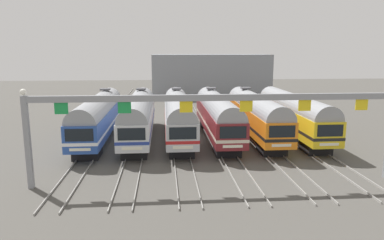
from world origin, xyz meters
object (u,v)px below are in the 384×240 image
Objects in this scene: commuter_train_silver at (139,115)px; commuter_train_orange at (255,113)px; commuter_train_blue at (99,116)px; commuter_train_yellow at (293,113)px; catenary_gantry at (216,110)px; commuter_train_stainless at (178,114)px; commuter_train_maroon at (217,114)px.

commuter_train_silver is 1.00× the size of commuter_train_orange.
commuter_train_yellow is (21.18, -0.00, -0.00)m from commuter_train_blue.
catenary_gantry is at bearing -128.12° from commuter_train_yellow.
commuter_train_stainless is at bearing 180.00° from commuter_train_orange.
catenary_gantry is (-2.12, -13.50, 2.68)m from commuter_train_maroon.
commuter_train_maroon is (8.47, 0.00, 0.00)m from commuter_train_silver.
commuter_train_orange is at bearing 0.00° from commuter_train_blue.
catenary_gantry is at bearing -115.21° from commuter_train_orange.
commuter_train_silver is at bearing 180.00° from commuter_train_stainless.
commuter_train_maroon is at bearing 179.97° from commuter_train_yellow.
catenary_gantry reaches higher than commuter_train_stainless.
commuter_train_maroon is at bearing 0.00° from commuter_train_blue.
commuter_train_stainless is (4.24, 0.00, 0.00)m from commuter_train_silver.
commuter_train_blue is 17.36m from catenary_gantry.
commuter_train_maroon is 4.24m from commuter_train_orange.
commuter_train_stainless is 1.00× the size of commuter_train_yellow.
commuter_train_yellow is at bearing -0.02° from commuter_train_stainless.
commuter_train_yellow is at bearing -0.03° from commuter_train_maroon.
commuter_train_yellow is at bearing -0.01° from commuter_train_blue.
catenary_gantry is at bearing -98.92° from commuter_train_maroon.
catenary_gantry reaches higher than commuter_train_silver.
catenary_gantry is (-10.59, -13.49, 2.68)m from commuter_train_yellow.
commuter_train_orange is (12.71, 0.00, 0.00)m from commuter_train_silver.
commuter_train_silver is 16.94m from commuter_train_yellow.
commuter_train_orange is at bearing 0.00° from commuter_train_maroon.
commuter_train_yellow is (4.24, -0.00, -0.00)m from commuter_train_orange.
commuter_train_blue and commuter_train_silver have the same top height.
commuter_train_blue is 8.47m from commuter_train_stainless.
commuter_train_yellow is (8.47, -0.00, -0.00)m from commuter_train_maroon.
commuter_train_silver reaches higher than commuter_train_yellow.
catenary_gantry is (10.59, -13.50, 2.68)m from commuter_train_blue.
commuter_train_stainless is at bearing 179.98° from commuter_train_yellow.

